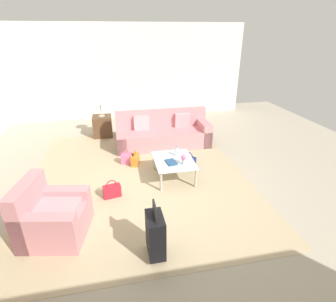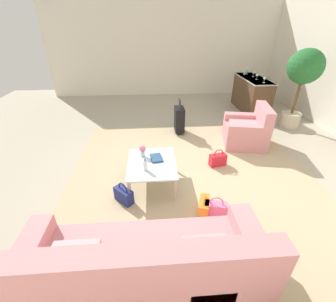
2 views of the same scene
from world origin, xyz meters
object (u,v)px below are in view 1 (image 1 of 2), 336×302
at_px(flower_vase, 184,158).
at_px(armchair, 50,218).
at_px(coffee_table_book, 171,162).
at_px(handbag_pink, 128,159).
at_px(handbag_red, 112,191).
at_px(water_bottle, 176,151).
at_px(couch, 163,134).
at_px(handbag_navy, 189,161).
at_px(side_table, 103,126).
at_px(coffee_table, 174,162).
at_px(table_lamp, 100,100).
at_px(suitcase_black, 155,234).
at_px(handbag_orange, 135,159).

bearing_deg(flower_vase, armchair, 114.70).
bearing_deg(armchair, coffee_table_book, -60.82).
relative_size(armchair, handbag_pink, 2.89).
bearing_deg(handbag_red, water_bottle, -64.50).
xyz_separation_m(couch, handbag_navy, (-1.36, -0.35, -0.18)).
height_order(water_bottle, side_table, water_bottle).
distance_m(armchair, handbag_pink, 2.49).
height_order(flower_vase, side_table, flower_vase).
bearing_deg(armchair, couch, -36.36).
relative_size(coffee_table, table_lamp, 1.66).
bearing_deg(coffee_table, couch, -3.19).
height_order(side_table, handbag_pink, side_table).
height_order(flower_vase, handbag_red, flower_vase).
bearing_deg(coffee_table, suitcase_black, 160.71).
height_order(armchair, suitcase_black, armchair).
bearing_deg(coffee_table_book, armchair, 109.72).
bearing_deg(handbag_navy, table_lamp, 39.48).
distance_m(armchair, handbag_red, 1.23).
bearing_deg(flower_vase, handbag_pink, 44.51).
height_order(suitcase_black, handbag_navy, suitcase_black).
bearing_deg(side_table, handbag_pink, -162.80).
distance_m(water_bottle, table_lamp, 3.10).
xyz_separation_m(coffee_table, water_bottle, (0.20, -0.10, 0.14)).
bearing_deg(handbag_pink, handbag_orange, -114.94).
xyz_separation_m(water_bottle, table_lamp, (2.60, 1.60, 0.55)).
bearing_deg(table_lamp, handbag_orange, -159.45).
bearing_deg(armchair, handbag_orange, -34.82).
bearing_deg(coffee_table, side_table, 28.18).
xyz_separation_m(coffee_table_book, handbag_pink, (0.96, 0.81, -0.31)).
bearing_deg(water_bottle, flower_vase, -173.21).
bearing_deg(couch, water_bottle, -180.00).
distance_m(armchair, flower_vase, 2.56).
bearing_deg(couch, handbag_navy, -165.63).
relative_size(suitcase_black, handbag_red, 2.37).
relative_size(coffee_table, water_bottle, 4.81).
relative_size(coffee_table_book, handbag_navy, 0.76).
distance_m(couch, armchair, 3.83).
distance_m(table_lamp, handbag_red, 3.40).
bearing_deg(handbag_red, couch, -31.41).
height_order(coffee_table_book, handbag_pink, coffee_table_book).
xyz_separation_m(handbag_pink, handbag_red, (-1.30, 0.38, 0.00)).
relative_size(flower_vase, handbag_navy, 0.57).
xyz_separation_m(water_bottle, suitcase_black, (-2.20, 0.80, -0.16)).
xyz_separation_m(flower_vase, handbag_pink, (1.06, 1.04, -0.42)).
xyz_separation_m(flower_vase, handbag_red, (-0.24, 1.43, -0.42)).
relative_size(coffee_table, flower_vase, 4.79).
height_order(water_bottle, handbag_red, water_bottle).
height_order(armchair, handbag_pink, armchair).
bearing_deg(coffee_table_book, handbag_red, 96.24).
relative_size(armchair, table_lamp, 1.75).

